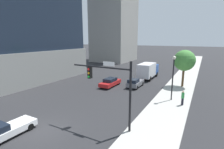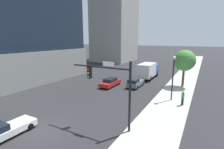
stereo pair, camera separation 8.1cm
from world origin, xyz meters
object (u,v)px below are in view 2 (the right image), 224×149
at_px(pedestrian_green_shirt, 183,98).
at_px(construction_building, 115,16).
at_px(car_red, 110,82).
at_px(traffic_light_pole, 110,82).
at_px(car_white, 4,130).
at_px(box_truck, 148,70).
at_px(street_tree, 185,61).
at_px(street_lamp, 173,72).
at_px(car_gray, 135,83).

bearing_deg(pedestrian_green_shirt, construction_building, 128.58).
bearing_deg(car_red, traffic_light_pole, -60.58).
height_order(car_white, box_truck, box_truck).
xyz_separation_m(construction_building, street_tree, (26.99, -26.20, -11.56)).
distance_m(construction_building, street_lamp, 44.72).
bearing_deg(car_gray, car_white, -101.50).
bearing_deg(car_gray, box_truck, 90.00).
height_order(construction_building, car_white, construction_building).
distance_m(street_lamp, street_tree, 7.73).
bearing_deg(pedestrian_green_shirt, traffic_light_pole, -120.92).
relative_size(traffic_light_pole, car_gray, 1.52).
bearing_deg(street_lamp, box_truck, 120.69).
relative_size(car_red, car_gray, 1.18).
relative_size(street_tree, pedestrian_green_shirt, 3.42).
relative_size(street_tree, car_red, 1.29).
bearing_deg(street_tree, car_gray, -151.65).
bearing_deg(traffic_light_pole, street_lamp, 69.60).
bearing_deg(car_red, box_truck, 65.88).
bearing_deg(box_truck, construction_building, 131.20).
relative_size(street_lamp, car_gray, 1.43).
distance_m(street_tree, car_red, 12.83).
xyz_separation_m(street_lamp, car_red, (-10.55, 2.34, -3.22)).
bearing_deg(pedestrian_green_shirt, car_white, -130.20).
xyz_separation_m(street_lamp, street_tree, (0.47, 7.69, 0.60)).
bearing_deg(construction_building, street_tree, -44.15).
bearing_deg(construction_building, car_red, -63.14).
bearing_deg(car_gray, street_lamp, -30.34).
height_order(street_lamp, street_tree, street_tree).
distance_m(street_lamp, box_truck, 13.13).
bearing_deg(construction_building, car_gray, -56.44).
relative_size(street_lamp, box_truck, 0.80).
bearing_deg(car_red, pedestrian_green_shirt, -16.53).
height_order(construction_building, pedestrian_green_shirt, construction_building).
relative_size(construction_building, street_lamp, 6.70).
distance_m(traffic_light_pole, car_red, 14.46).
xyz_separation_m(street_tree, car_white, (-11.02, -23.18, -3.89)).
height_order(construction_building, box_truck, construction_building).
relative_size(street_tree, car_gray, 1.52).
xyz_separation_m(car_red, car_gray, (3.94, 1.53, 0.04)).
relative_size(traffic_light_pole, street_lamp, 1.06).
xyz_separation_m(traffic_light_pole, box_truck, (-2.94, 21.00, -2.50)).
bearing_deg(pedestrian_green_shirt, box_truck, 123.23).
height_order(street_tree, car_red, street_tree).
distance_m(car_gray, box_truck, 7.35).
distance_m(car_white, car_gray, 19.76).
bearing_deg(pedestrian_green_shirt, street_tree, 96.59).
xyz_separation_m(traffic_light_pole, pedestrian_green_shirt, (5.17, 8.63, -3.24)).
xyz_separation_m(street_lamp, car_white, (-10.55, -15.49, -3.29)).
height_order(street_lamp, car_red, street_lamp).
distance_m(street_tree, pedestrian_green_shirt, 9.63).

